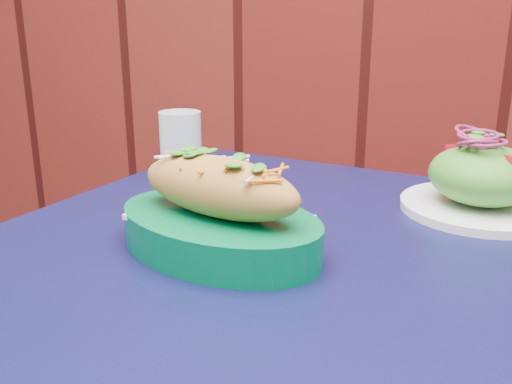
# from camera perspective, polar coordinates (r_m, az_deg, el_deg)

# --- Properties ---
(cafe_table) EXTENTS (0.95, 0.95, 0.75)m
(cafe_table) POSITION_cam_1_polar(r_m,az_deg,el_deg) (0.71, 4.79, -12.59)
(cafe_table) COLOR black
(cafe_table) RESTS_ON ground
(banh_mi_basket) EXTENTS (0.31, 0.25, 0.12)m
(banh_mi_basket) POSITION_cam_1_polar(r_m,az_deg,el_deg) (0.66, -3.71, -2.13)
(banh_mi_basket) COLOR #006134
(banh_mi_basket) RESTS_ON cafe_table
(salad_plate) EXTENTS (0.22, 0.22, 0.12)m
(salad_plate) POSITION_cam_1_polar(r_m,az_deg,el_deg) (0.86, 21.77, 1.07)
(salad_plate) COLOR white
(salad_plate) RESTS_ON cafe_table
(water_glass) EXTENTS (0.07, 0.07, 0.11)m
(water_glass) POSITION_cam_1_polar(r_m,az_deg,el_deg) (0.97, -7.53, 4.66)
(water_glass) COLOR silver
(water_glass) RESTS_ON cafe_table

